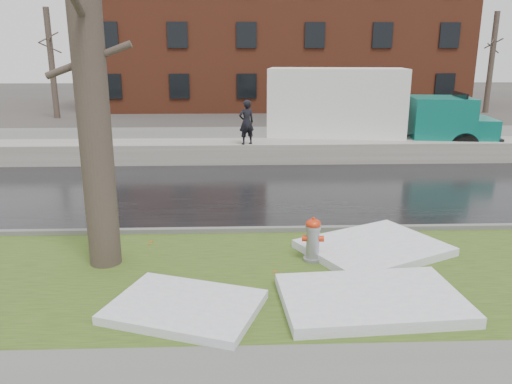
{
  "coord_description": "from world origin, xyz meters",
  "views": [
    {
      "loc": [
        -0.81,
        -9.45,
        3.87
      ],
      "look_at": [
        -0.43,
        0.85,
        1.0
      ],
      "focal_mm": 35.0,
      "sensor_mm": 36.0,
      "label": 1
    }
  ],
  "objects_px": {
    "box_truck": "(363,109)",
    "fire_hydrant": "(313,238)",
    "tree": "(89,65)",
    "worker": "(246,122)"
  },
  "relations": [
    {
      "from": "fire_hydrant",
      "to": "worker",
      "type": "height_order",
      "value": "worker"
    },
    {
      "from": "fire_hydrant",
      "to": "box_truck",
      "type": "bearing_deg",
      "value": 78.15
    },
    {
      "from": "fire_hydrant",
      "to": "tree",
      "type": "distance_m",
      "value": 5.05
    },
    {
      "from": "box_truck",
      "to": "worker",
      "type": "xyz_separation_m",
      "value": [
        -4.59,
        -1.93,
        -0.23
      ]
    },
    {
      "from": "box_truck",
      "to": "worker",
      "type": "bearing_deg",
      "value": -148.53
    },
    {
      "from": "tree",
      "to": "box_truck",
      "type": "xyz_separation_m",
      "value": [
        7.42,
        10.62,
        -1.92
      ]
    },
    {
      "from": "box_truck",
      "to": "fire_hydrant",
      "type": "bearing_deg",
      "value": -99.47
    },
    {
      "from": "fire_hydrant",
      "to": "tree",
      "type": "bearing_deg",
      "value": -174.42
    },
    {
      "from": "fire_hydrant",
      "to": "box_truck",
      "type": "height_order",
      "value": "box_truck"
    },
    {
      "from": "worker",
      "to": "fire_hydrant",
      "type": "bearing_deg",
      "value": 73.53
    }
  ]
}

